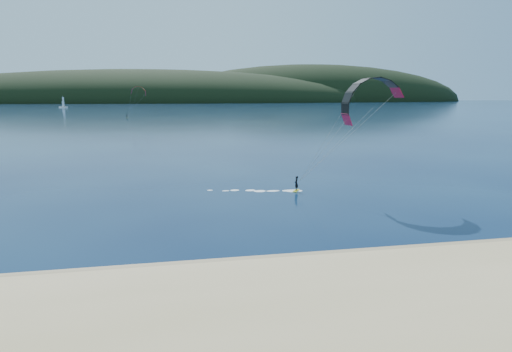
# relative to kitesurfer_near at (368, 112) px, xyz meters

# --- Properties ---
(ground) EXTENTS (1800.00, 1800.00, 0.00)m
(ground) POSITION_rel_kitesurfer_near_xyz_m (-17.99, -21.71, -9.46)
(ground) COLOR #061432
(ground) RESTS_ON ground
(wet_sand) EXTENTS (220.00, 2.50, 0.10)m
(wet_sand) POSITION_rel_kitesurfer_near_xyz_m (-17.99, -17.21, -9.41)
(wet_sand) COLOR #8F7853
(wet_sand) RESTS_ON ground
(headland) EXTENTS (1200.00, 310.00, 140.00)m
(headland) POSITION_rel_kitesurfer_near_xyz_m (-17.36, 723.58, -9.46)
(headland) COLOR black
(headland) RESTS_ON ground
(kitesurfer_near) EXTENTS (21.97, 6.55, 13.34)m
(kitesurfer_near) POSITION_rel_kitesurfer_near_xyz_m (0.00, 0.00, 0.00)
(kitesurfer_near) COLOR gold
(kitesurfer_near) RESTS_ON ground
(kitesurfer_far) EXTENTS (11.12, 8.09, 14.69)m
(kitesurfer_far) POSITION_rel_kitesurfer_near_xyz_m (-40.25, 172.36, 2.49)
(kitesurfer_far) COLOR gold
(kitesurfer_far) RESTS_ON ground
(sailboat) EXTENTS (8.14, 5.36, 11.36)m
(sailboat) POSITION_rel_kitesurfer_near_xyz_m (-126.95, 372.52, -8.62)
(sailboat) COLOR white
(sailboat) RESTS_ON ground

